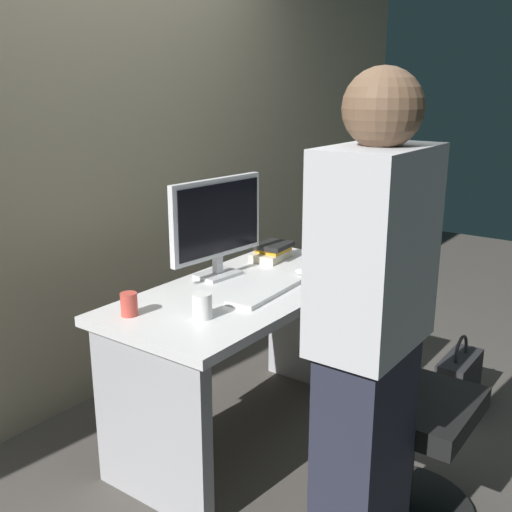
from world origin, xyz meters
name	(u,v)px	position (x,y,z in m)	size (l,w,h in m)	color
ground_plane	(247,433)	(0.00, 0.00, 0.00)	(9.00, 9.00, 0.00)	#4C4742
wall_back	(97,102)	(0.00, 0.91, 1.50)	(6.40, 0.10, 3.00)	tan
desk	(247,335)	(0.00, 0.00, 0.50)	(1.34, 0.65, 0.73)	white
office_chair	(397,407)	(-0.08, -0.76, 0.43)	(0.52, 0.52, 0.94)	black
person_at_desk	(370,347)	(-0.49, -0.82, 0.84)	(0.40, 0.24, 1.64)	#262838
monitor	(217,222)	(0.04, 0.20, 0.98)	(0.54, 0.16, 0.46)	silver
keyboard	(266,291)	(-0.02, -0.12, 0.74)	(0.43, 0.13, 0.02)	white
mouse	(305,272)	(0.29, -0.12, 0.74)	(0.06, 0.10, 0.03)	white
cup_near_keyboard	(202,306)	(-0.39, -0.08, 0.78)	(0.08, 0.08, 0.10)	white
cup_by_monitor	(129,304)	(-0.54, 0.16, 0.77)	(0.07, 0.07, 0.09)	#D84C3F
book_stack	(272,252)	(0.42, 0.16, 0.77)	(0.22, 0.17, 0.08)	beige
cell_phone	(341,265)	(0.53, -0.18, 0.73)	(0.07, 0.14, 0.01)	black
handbag	(458,380)	(0.85, -0.71, 0.14)	(0.34, 0.14, 0.38)	#262628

